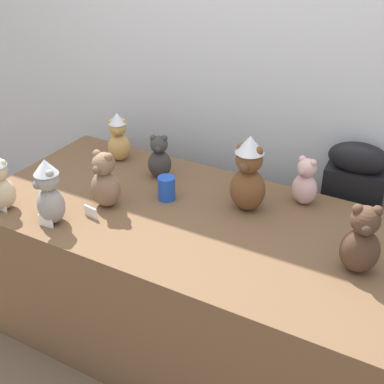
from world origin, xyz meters
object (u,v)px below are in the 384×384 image
object	(u,v)px
teddy_bear_chestnut	(248,175)
party_cup_blue	(167,188)
display_table	(192,279)
teddy_bear_cocoa	(362,241)
teddy_bear_mocha	(105,181)
teddy_bear_charcoal	(159,158)
teddy_bear_honey	(118,137)
instrument_case	(346,228)
teddy_bear_ash	(49,192)
teddy_bear_blush	(305,182)

from	to	relation	value
teddy_bear_chestnut	party_cup_blue	size ratio (longest dim) A/B	3.19
display_table	teddy_bear_cocoa	world-z (taller)	teddy_bear_cocoa
teddy_bear_mocha	party_cup_blue	xyz separation A→B (m)	(0.20, 0.18, -0.07)
teddy_bear_charcoal	teddy_bear_mocha	xyz separation A→B (m)	(-0.06, -0.34, 0.02)
display_table	teddy_bear_charcoal	xyz separation A→B (m)	(-0.31, 0.24, 0.45)
teddy_bear_cocoa	party_cup_blue	distance (m)	0.90
teddy_bear_cocoa	teddy_bear_honey	size ratio (longest dim) A/B	1.08
teddy_bear_chestnut	teddy_bear_cocoa	size ratio (longest dim) A/B	1.25
teddy_bear_charcoal	teddy_bear_cocoa	world-z (taller)	teddy_bear_cocoa
teddy_bear_charcoal	party_cup_blue	xyz separation A→B (m)	(0.14, -0.16, -0.05)
instrument_case	teddy_bear_ash	world-z (taller)	teddy_bear_ash
instrument_case	teddy_bear_cocoa	xyz separation A→B (m)	(0.17, -0.62, 0.36)
teddy_bear_charcoal	teddy_bear_honey	size ratio (longest dim) A/B	0.86
teddy_bear_ash	teddy_bear_chestnut	distance (m)	0.84
teddy_bear_mocha	teddy_bear_honey	xyz separation A→B (m)	(-0.22, 0.40, 0.00)
display_table	teddy_bear_honey	bearing A→B (deg)	153.61
teddy_bear_ash	teddy_bear_blush	size ratio (longest dim) A/B	1.30
teddy_bear_cocoa	party_cup_blue	bearing A→B (deg)	153.86
teddy_bear_cocoa	teddy_bear_mocha	world-z (taller)	teddy_bear_cocoa
instrument_case	teddy_bear_honey	size ratio (longest dim) A/B	3.60
teddy_bear_mocha	party_cup_blue	world-z (taller)	teddy_bear_mocha
teddy_bear_blush	teddy_bear_honey	bearing A→B (deg)	-163.07
teddy_bear_ash	teddy_bear_charcoal	size ratio (longest dim) A/B	1.31
teddy_bear_ash	party_cup_blue	bearing A→B (deg)	73.28
instrument_case	teddy_bear_honey	world-z (taller)	teddy_bear_honey
teddy_bear_ash	teddy_bear_honey	distance (m)	0.63
display_table	party_cup_blue	distance (m)	0.45
teddy_bear_honey	teddy_bear_blush	bearing A→B (deg)	-29.47
display_table	teddy_bear_mocha	bearing A→B (deg)	-164.16
teddy_bear_ash	teddy_bear_blush	bearing A→B (deg)	59.42
teddy_bear_blush	teddy_bear_honey	xyz separation A→B (m)	(-0.98, -0.05, 0.02)
teddy_bear_charcoal	teddy_bear_mocha	world-z (taller)	teddy_bear_mocha
teddy_bear_charcoal	teddy_bear_blush	bearing A→B (deg)	-16.12
instrument_case	teddy_bear_ash	xyz separation A→B (m)	(-1.04, -0.91, 0.37)
display_table	teddy_bear_ash	size ratio (longest dim) A/B	6.55
teddy_bear_blush	teddy_bear_chestnut	world-z (taller)	teddy_bear_chestnut
teddy_bear_charcoal	teddy_bear_mocha	bearing A→B (deg)	-125.30
teddy_bear_blush	party_cup_blue	distance (m)	0.62
teddy_bear_chestnut	teddy_bear_mocha	bearing A→B (deg)	-154.06
teddy_bear_blush	display_table	bearing A→B (deg)	-123.91
instrument_case	teddy_bear_blush	distance (m)	0.45
display_table	teddy_bear_mocha	size ratio (longest dim) A/B	7.23
teddy_bear_cocoa	teddy_bear_honey	distance (m)	1.35
teddy_bear_blush	teddy_bear_honey	size ratio (longest dim) A/B	0.87
teddy_bear_chestnut	teddy_bear_mocha	xyz separation A→B (m)	(-0.56, -0.28, -0.05)
display_table	teddy_bear_ash	distance (m)	0.77
teddy_bear_blush	teddy_bear_cocoa	bearing A→B (deg)	-33.87
teddy_bear_cocoa	party_cup_blue	xyz separation A→B (m)	(-0.89, 0.10, -0.08)
instrument_case	teddy_bear_charcoal	bearing A→B (deg)	-162.25
teddy_bear_charcoal	display_table	bearing A→B (deg)	-61.82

